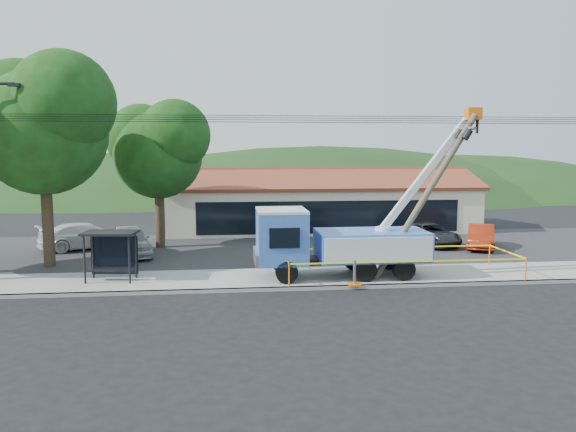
# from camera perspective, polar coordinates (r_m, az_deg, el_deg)

# --- Properties ---
(ground) EXTENTS (120.00, 120.00, 0.00)m
(ground) POSITION_cam_1_polar(r_m,az_deg,el_deg) (22.37, 1.60, -8.87)
(ground) COLOR black
(ground) RESTS_ON ground
(curb) EXTENTS (60.00, 0.25, 0.15)m
(curb) POSITION_cam_1_polar(r_m,az_deg,el_deg) (24.36, 0.92, -7.37)
(curb) COLOR #999990
(curb) RESTS_ON ground
(sidewalk) EXTENTS (60.00, 4.00, 0.15)m
(sidewalk) POSITION_cam_1_polar(r_m,az_deg,el_deg) (26.20, 0.40, -6.35)
(sidewalk) COLOR #999990
(sidewalk) RESTS_ON ground
(parking_lot) EXTENTS (60.00, 12.00, 0.10)m
(parking_lot) POSITION_cam_1_polar(r_m,az_deg,el_deg) (34.00, -1.17, -3.32)
(parking_lot) COLOR #28282B
(parking_lot) RESTS_ON ground
(strip_mall) EXTENTS (22.50, 8.53, 4.67)m
(strip_mall) POSITION_cam_1_polar(r_m,az_deg,el_deg) (42.10, 3.28, 1.16)
(strip_mall) COLOR beige
(strip_mall) RESTS_ON ground
(tree_west_near) EXTENTS (7.56, 6.72, 10.80)m
(tree_west_near) POSITION_cam_1_polar(r_m,az_deg,el_deg) (30.72, -23.68, 9.02)
(tree_west_near) COLOR #332316
(tree_west_near) RESTS_ON ground
(tree_lot) EXTENTS (6.30, 5.60, 8.94)m
(tree_lot) POSITION_cam_1_polar(r_m,az_deg,el_deg) (34.56, -13.07, 6.94)
(tree_lot) COLOR #332316
(tree_lot) RESTS_ON ground
(hill_west) EXTENTS (78.40, 56.00, 28.00)m
(hill_west) POSITION_cam_1_polar(r_m,az_deg,el_deg) (77.51, -15.20, 2.15)
(hill_west) COLOR #183714
(hill_west) RESTS_ON ground
(hill_center) EXTENTS (89.60, 64.00, 32.00)m
(hill_center) POSITION_cam_1_polar(r_m,az_deg,el_deg) (77.66, 3.36, 2.39)
(hill_center) COLOR #183714
(hill_center) RESTS_ON ground
(hill_east) EXTENTS (72.80, 52.00, 26.00)m
(hill_east) POSITION_cam_1_polar(r_m,az_deg,el_deg) (83.36, 17.06, 2.41)
(hill_east) COLOR #183714
(hill_east) RESTS_ON ground
(utility_truck) EXTENTS (10.39, 4.26, 7.76)m
(utility_truck) POSITION_cam_1_polar(r_m,az_deg,el_deg) (26.05, 4.88, -2.54)
(utility_truck) COLOR black
(utility_truck) RESTS_ON ground
(leaning_pole) EXTENTS (4.76, 1.64, 7.60)m
(leaning_pole) POSITION_cam_1_polar(r_m,az_deg,el_deg) (26.38, 14.25, 2.75)
(leaning_pole) COLOR brown
(leaning_pole) RESTS_ON ground
(bus_shelter) EXTENTS (2.46, 1.66, 2.24)m
(bus_shelter) POSITION_cam_1_polar(r_m,az_deg,el_deg) (26.49, -17.52, -2.77)
(bus_shelter) COLOR black
(bus_shelter) RESTS_ON ground
(caution_tape) EXTENTS (10.80, 3.60, 1.04)m
(caution_tape) POSITION_cam_1_polar(r_m,az_deg,el_deg) (26.94, 11.13, -4.27)
(caution_tape) COLOR orange
(caution_tape) RESTS_ON ground
(car_silver) EXTENTS (3.32, 5.33, 1.69)m
(car_silver) POSITION_cam_1_polar(r_m,az_deg,el_deg) (32.78, -15.73, -4.05)
(car_silver) COLOR #A2A6A9
(car_silver) RESTS_ON ground
(car_red) EXTENTS (3.16, 4.49, 1.40)m
(car_red) POSITION_cam_1_polar(r_m,az_deg,el_deg) (35.83, 18.95, -3.25)
(car_red) COLOR maroon
(car_red) RESTS_ON ground
(car_white) EXTENTS (5.79, 4.29, 1.56)m
(car_white) POSITION_cam_1_polar(r_m,az_deg,el_deg) (35.80, -19.81, -3.29)
(car_white) COLOR silver
(car_white) RESTS_ON ground
(car_dark) EXTENTS (3.29, 5.22, 1.34)m
(car_dark) POSITION_cam_1_polar(r_m,az_deg,el_deg) (36.08, 14.06, -3.01)
(car_dark) COLOR black
(car_dark) RESTS_ON ground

